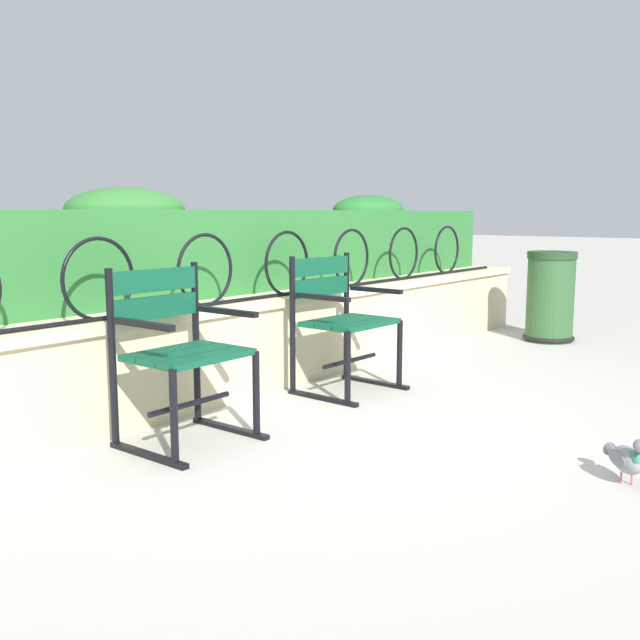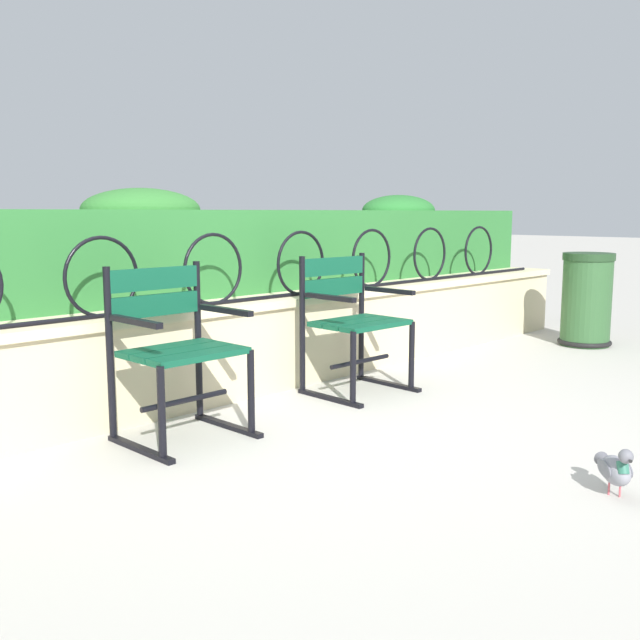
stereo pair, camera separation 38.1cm
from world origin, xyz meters
TOP-DOWN VIEW (x-y plane):
  - ground_plane at (0.00, 0.00)m, footprint 60.00×60.00m
  - stone_wall at (0.00, 0.95)m, footprint 7.46×0.41m
  - iron_arch_fence at (-0.14, 0.87)m, footprint 6.92×0.02m
  - hedge_row at (0.00, 1.44)m, footprint 7.31×0.63m
  - park_chair_left at (-0.70, 0.49)m, footprint 0.57×0.52m
  - park_chair_right at (0.61, 0.49)m, footprint 0.59×0.54m
  - pigeon_near_chairs at (0.07, -1.40)m, footprint 0.24×0.23m
  - trash_bin at (3.16, 0.12)m, footprint 0.44×0.44m

SIDE VIEW (x-z plane):
  - ground_plane at x=0.00m, z-range 0.00..0.00m
  - pigeon_near_chairs at x=0.07m, z-range 0.00..0.22m
  - stone_wall at x=0.00m, z-range 0.00..0.58m
  - trash_bin at x=3.16m, z-range -0.02..0.76m
  - park_chair_right at x=0.61m, z-range 0.03..0.89m
  - park_chair_left at x=-0.70m, z-range 0.03..0.89m
  - iron_arch_fence at x=-0.14m, z-range 0.56..0.98m
  - hedge_row at x=0.00m, z-range 0.54..1.23m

